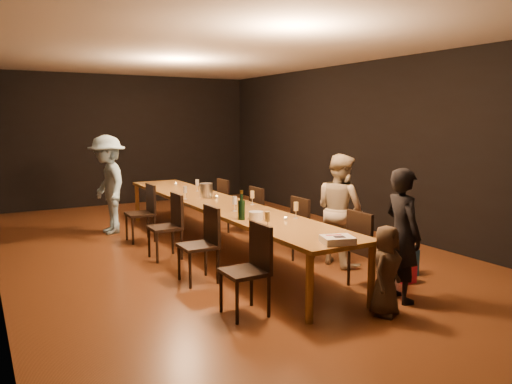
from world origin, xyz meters
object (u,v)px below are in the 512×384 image
chair_left_1 (198,245)px  birthday_cake (338,240)px  table (218,205)px  ice_bucket (206,190)px  chair_right_2 (267,215)px  woman_tan (340,210)px  child (386,271)px  woman_birthday (402,235)px  man_blue (108,185)px  chair_right_1 (311,230)px  chair_right_3 (233,204)px  champagne_bottle (241,205)px  plate_stack (256,216)px  chair_left_3 (140,213)px  chair_left_2 (165,227)px  chair_right_0 (371,249)px  chair_left_0 (244,271)px

chair_left_1 → birthday_cake: (0.81, -1.66, 0.32)m
table → ice_bucket: 0.55m
chair_right_2 → chair_left_1: bearing=-54.8°
woman_tan → child: woman_tan is taller
woman_tan → chair_right_2: bearing=8.4°
woman_birthday → ice_bucket: bearing=23.5°
man_blue → chair_right_1: bearing=30.5°
woman_birthday → birthday_cake: bearing=99.1°
chair_right_3 → champagne_bottle: (-1.16, -2.53, 0.47)m
woman_birthday → birthday_cake: 0.89m
chair_right_1 → plate_stack: bearing=-77.8°
chair_right_1 → chair_right_3: 2.40m
chair_left_3 → woman_tan: woman_tan is taller
man_blue → champagne_bottle: 3.48m
chair_left_2 → woman_birthday: (1.70, -2.88, 0.27)m
chair_left_2 → ice_bucket: size_ratio=4.11×
chair_left_3 → man_blue: bearing=19.6°
child → ice_bucket: bearing=72.1°
chair_left_2 → chair_right_3: bearing=-54.8°
chair_left_3 → chair_right_1: bearing=-144.7°
chair_right_3 → chair_right_0: bearing=-0.0°
chair_right_2 → chair_left_0: bearing=-35.3°
man_blue → ice_bucket: size_ratio=7.58×
chair_right_3 → ice_bucket: (-0.81, -0.67, 0.40)m
table → birthday_cake: 2.86m
table → plate_stack: plate_stack is taller
man_blue → birthday_cake: (1.11, -4.91, -0.07)m
chair_right_1 → man_blue: (-2.00, 3.24, 0.39)m
child → chair_left_0: bearing=126.9°
champagne_bottle → chair_left_3: bearing=101.9°
man_blue → ice_bucket: 1.92m
champagne_bottle → table: bearing=76.7°
chair_left_1 → chair_left_2: 1.20m
chair_right_1 → ice_bucket: ice_bucket is taller
chair_left_0 → woman_tan: woman_tan is taller
chair_right_2 → child: 3.14m
chair_left_2 → chair_left_3: 1.20m
table → child: (0.40, -3.11, -0.24)m
chair_right_3 → woman_birthday: woman_birthday is taller
table → chair_right_1: chair_right_1 is taller
man_blue → plate_stack: 3.60m
ice_bucket → chair_right_0: bearing=-74.5°
chair_left_0 → chair_left_1: same height
table → chair_right_3: 1.49m
chair_right_2 → birthday_cake: chair_right_2 is taller
woman_birthday → child: 0.57m
woman_birthday → woman_tan: bearing=-1.7°
chair_left_3 → ice_bucket: (0.89, -0.67, 0.40)m
chair_left_2 → chair_left_3: bearing=0.0°
chair_left_1 → chair_left_3: 2.40m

